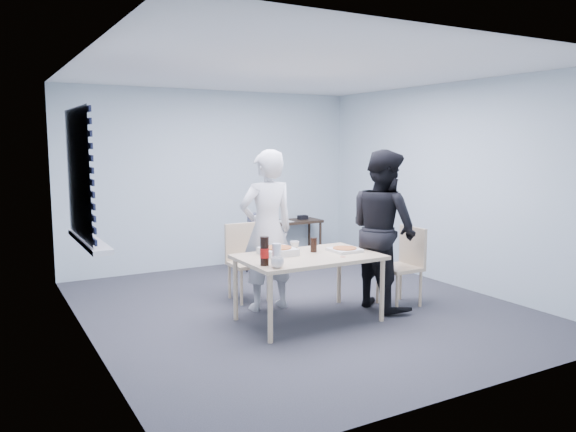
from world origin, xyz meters
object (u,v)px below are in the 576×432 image
side_table (292,225)px  mug_b (294,245)px  backpack (259,227)px  mug_a (277,263)px  soda_bottle (264,252)px  stool (259,248)px  chair_far (245,256)px  dining_table (309,261)px  chair_right (405,260)px  person_white (267,230)px  person_black (383,229)px

side_table → mug_b: bearing=-119.1°
backpack → mug_a: backpack is taller
backpack → mug_a: 2.75m
mug_b → soda_bottle: (-0.63, -0.53, 0.09)m
stool → soda_bottle: 2.69m
chair_far → dining_table: bearing=-79.2°
chair_right → soda_bottle: size_ratio=3.23×
stool → chair_far: bearing=-123.3°
dining_table → person_white: (-0.18, 0.59, 0.25)m
stool → soda_bottle: size_ratio=1.68×
side_table → mug_b: mug_b is taller
chair_far → side_table: bearing=46.3°
person_white → person_black: bearing=153.6°
dining_table → chair_far: chair_far is taller
chair_right → mug_a: chair_right is taller
dining_table → backpack: bearing=76.8°
person_black → stool: person_black is taller
chair_right → mug_a: bearing=-169.9°
backpack → soda_bottle: soda_bottle is taller
chair_right → mug_a: (-1.83, -0.33, 0.23)m
dining_table → stool: dining_table is taller
person_white → chair_far: bearing=-86.6°
chair_far → soda_bottle: size_ratio=3.23×
soda_bottle → chair_right: bearing=5.3°
person_white → side_table: bearing=-125.6°
side_table → mug_a: 3.64m
chair_right → side_table: chair_right is taller
chair_far → side_table: 2.27m
chair_far → person_black: 1.65m
dining_table → mug_b: size_ratio=14.24×
person_white → soda_bottle: person_white is taller
mug_b → side_table: bearing=60.9°
person_white → mug_b: size_ratio=17.70×
stool → mug_b: mug_b is taller
person_black → backpack: bearing=12.1°
dining_table → backpack: backpack is taller
chair_far → chair_right: size_ratio=1.00×
person_black → mug_a: 1.58m
side_table → chair_right: bearing=-91.7°
side_table → mug_a: bearing=-121.8°
dining_table → person_white: 0.67m
chair_right → stool: size_ratio=1.92×
chair_right → person_black: person_black is taller
mug_b → chair_far: bearing=106.8°
chair_far → chair_right: 1.86m
side_table → stool: (-0.85, -0.54, -0.19)m
person_white → mug_a: person_white is taller
chair_far → backpack: bearing=56.4°
chair_right → backpack: 2.34m
dining_table → person_black: 1.01m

